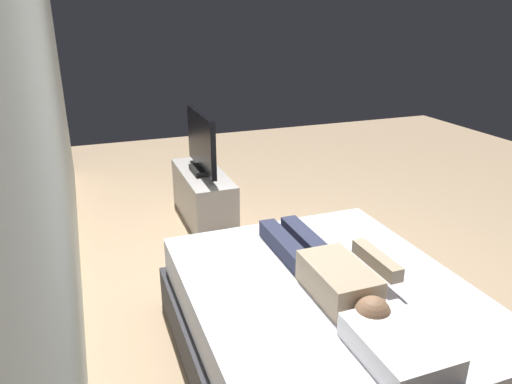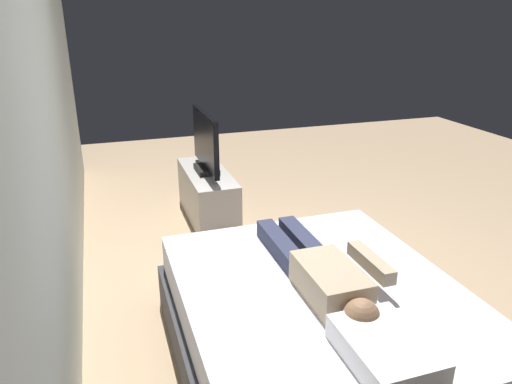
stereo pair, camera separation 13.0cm
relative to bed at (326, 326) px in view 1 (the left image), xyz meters
name	(u,v)px [view 1 (the left image)]	position (x,y,z in m)	size (l,w,h in m)	color
ground_plane	(316,290)	(0.73, -0.33, -0.26)	(10.00, 10.00, 0.00)	tan
back_wall	(45,114)	(1.13, 1.39, 1.14)	(6.40, 0.10, 2.80)	silver
bed	(326,326)	(0.00, 0.00, 0.00)	(1.91, 1.61, 0.54)	#333338
pillow	(398,346)	(-0.64, 0.00, 0.34)	(0.48, 0.34, 0.12)	white
person	(329,270)	(0.03, -0.02, 0.36)	(1.26, 0.46, 0.18)	tan
remote	(374,257)	(0.18, -0.42, 0.29)	(0.15, 0.04, 0.02)	black
tv_stand	(203,196)	(2.32, 0.13, -0.01)	(1.10, 0.40, 0.50)	#B7B2AD
tv	(201,144)	(2.32, 0.13, 0.52)	(0.88, 0.20, 0.59)	black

